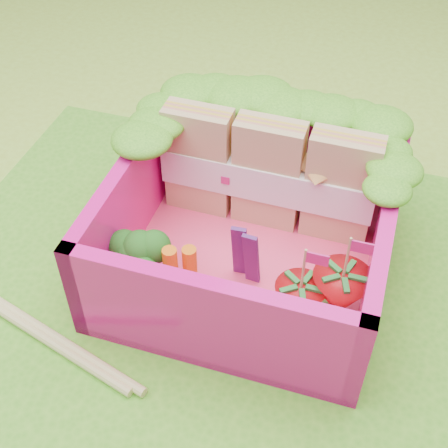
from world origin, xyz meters
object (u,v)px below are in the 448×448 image
broccoli (140,256)px  strawberry_left (299,303)px  sandwich_stack (269,174)px  bento_box (250,226)px  strawberry_right (340,295)px

broccoli → strawberry_left: 0.76m
sandwich_stack → broccoli: 0.78m
bento_box → strawberry_right: strawberry_right is taller
bento_box → broccoli: size_ratio=4.11×
strawberry_left → strawberry_right: strawberry_right is taller
strawberry_left → strawberry_right: size_ratio=0.93×
bento_box → strawberry_right: (0.48, -0.22, -0.08)m
sandwich_stack → bento_box: bearing=-91.0°
strawberry_right → strawberry_left: bearing=-153.2°
bento_box → sandwich_stack: 0.32m
broccoli → strawberry_right: 0.93m
broccoli → strawberry_right: bearing=5.6°
bento_box → sandwich_stack: (0.01, 0.32, 0.07)m
sandwich_stack → broccoli: size_ratio=3.50×
bento_box → sandwich_stack: bearing=89.0°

